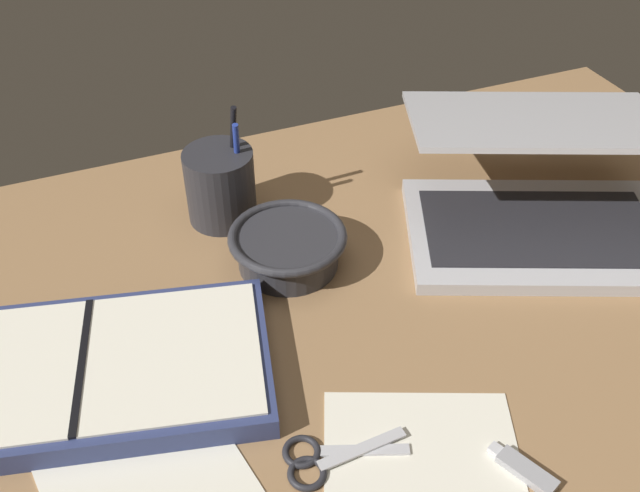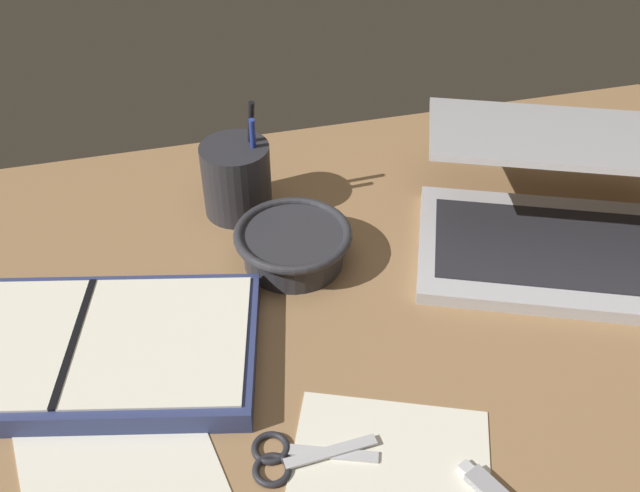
# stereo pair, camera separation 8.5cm
# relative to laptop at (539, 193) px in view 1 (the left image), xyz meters

# --- Properties ---
(desk_top) EXTENTS (1.40, 1.00, 0.02)m
(desk_top) POSITION_rel_laptop_xyz_m (-0.31, -0.13, -0.06)
(desk_top) COLOR #936D47
(desk_top) RESTS_ON ground
(laptop) EXTENTS (0.45, 0.43, 0.16)m
(laptop) POSITION_rel_laptop_xyz_m (0.00, 0.00, 0.00)
(laptop) COLOR #B7B7BC
(laptop) RESTS_ON desk_top
(bowl) EXTENTS (0.15, 0.15, 0.05)m
(bowl) POSITION_rel_laptop_xyz_m (-0.34, 0.05, -0.02)
(bowl) COLOR #2D2D33
(bowl) RESTS_ON desk_top
(pen_cup) EXTENTS (0.10, 0.10, 0.17)m
(pen_cup) POSITION_rel_laptop_xyz_m (-0.39, 0.18, 0.00)
(pen_cup) COLOR #28282D
(pen_cup) RESTS_ON desk_top
(planner) EXTENTS (0.44, 0.30, 0.03)m
(planner) POSITION_rel_laptop_xyz_m (-0.62, -0.05, -0.04)
(planner) COLOR navy
(planner) RESTS_ON desk_top
(scissors) EXTENTS (0.13, 0.06, 0.01)m
(scissors) POSITION_rel_laptop_xyz_m (-0.42, -0.24, -0.05)
(scissors) COLOR #B7B7BC
(scissors) RESTS_ON desk_top
(usb_drive) EXTENTS (0.04, 0.07, 0.01)m
(usb_drive) POSITION_rel_laptop_xyz_m (-0.24, -0.33, -0.05)
(usb_drive) COLOR #99999E
(usb_drive) RESTS_ON desk_top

